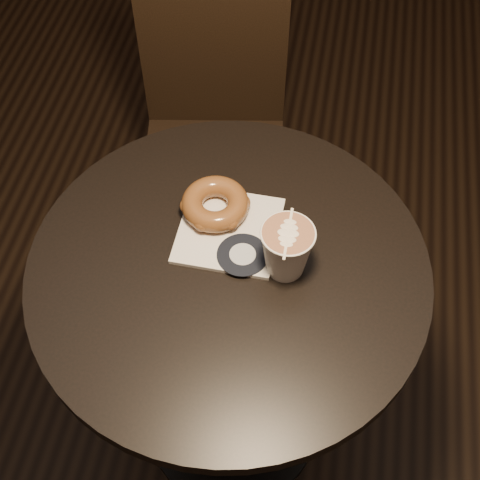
{
  "coord_description": "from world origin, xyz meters",
  "views": [
    {
      "loc": [
        0.13,
        -0.62,
        1.71
      ],
      "look_at": [
        0.01,
        0.03,
        0.79
      ],
      "focal_mm": 50.0,
      "sensor_mm": 36.0,
      "label": 1
    }
  ],
  "objects_px": {
    "pastry_bag": "(229,230)",
    "latte_cup": "(286,251)",
    "chair": "(214,114)",
    "doughnut": "(215,204)",
    "cafe_table": "(230,320)"
  },
  "relations": [
    {
      "from": "pastry_bag",
      "to": "latte_cup",
      "type": "bearing_deg",
      "value": -26.75
    },
    {
      "from": "chair",
      "to": "pastry_bag",
      "type": "distance_m",
      "value": 0.6
    },
    {
      "from": "chair",
      "to": "doughnut",
      "type": "xyz_separation_m",
      "value": [
        0.11,
        -0.5,
        0.27
      ]
    },
    {
      "from": "chair",
      "to": "doughnut",
      "type": "height_order",
      "value": "chair"
    },
    {
      "from": "chair",
      "to": "pastry_bag",
      "type": "bearing_deg",
      "value": -84.58
    },
    {
      "from": "chair",
      "to": "cafe_table",
      "type": "bearing_deg",
      "value": -85.13
    },
    {
      "from": "cafe_table",
      "to": "chair",
      "type": "bearing_deg",
      "value": 104.3
    },
    {
      "from": "latte_cup",
      "to": "cafe_table",
      "type": "bearing_deg",
      "value": -173.41
    },
    {
      "from": "cafe_table",
      "to": "doughnut",
      "type": "relative_size",
      "value": 6.14
    },
    {
      "from": "doughnut",
      "to": "latte_cup",
      "type": "bearing_deg",
      "value": -33.97
    },
    {
      "from": "doughnut",
      "to": "latte_cup",
      "type": "relative_size",
      "value": 1.2
    },
    {
      "from": "chair",
      "to": "latte_cup",
      "type": "distance_m",
      "value": 0.7
    },
    {
      "from": "chair",
      "to": "latte_cup",
      "type": "relative_size",
      "value": 9.03
    },
    {
      "from": "pastry_bag",
      "to": "cafe_table",
      "type": "bearing_deg",
      "value": -78.68
    },
    {
      "from": "cafe_table",
      "to": "latte_cup",
      "type": "height_order",
      "value": "latte_cup"
    }
  ]
}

